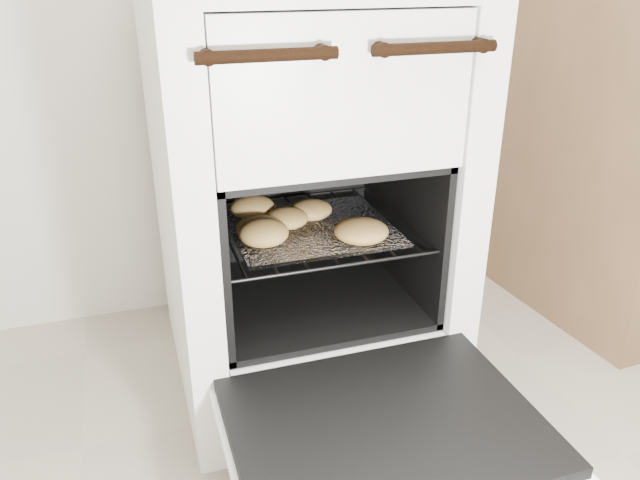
{
  "coord_description": "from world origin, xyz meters",
  "views": [
    {
      "loc": [
        -0.52,
        -0.01,
        0.88
      ],
      "look_at": [
        -0.17,
        1.05,
        0.38
      ],
      "focal_mm": 35.0,
      "sensor_mm": 36.0,
      "label": 1
    }
  ],
  "objects": [
    {
      "name": "oven_rack",
      "position": [
        -0.17,
        1.12,
        0.37
      ],
      "size": [
        0.41,
        0.4,
        0.01
      ],
      "color": "black",
      "rests_on": "stove"
    },
    {
      "name": "baked_rolls",
      "position": [
        -0.22,
        1.09,
        0.4
      ],
      "size": [
        0.32,
        0.32,
        0.05
      ],
      "color": "tan",
      "rests_on": "foil_sheet"
    },
    {
      "name": "oven_door",
      "position": [
        -0.17,
        0.71,
        0.19
      ],
      "size": [
        0.51,
        0.4,
        0.04
      ],
      "color": "black",
      "rests_on": "stove"
    },
    {
      "name": "stove",
      "position": [
        -0.17,
        1.19,
        0.42
      ],
      "size": [
        0.56,
        0.63,
        0.87
      ],
      "color": "white",
      "rests_on": "ground"
    },
    {
      "name": "foil_sheet",
      "position": [
        -0.17,
        1.1,
        0.38
      ],
      "size": [
        0.32,
        0.28,
        0.01
      ],
      "primitive_type": "cube",
      "color": "silver",
      "rests_on": "oven_rack"
    }
  ]
}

